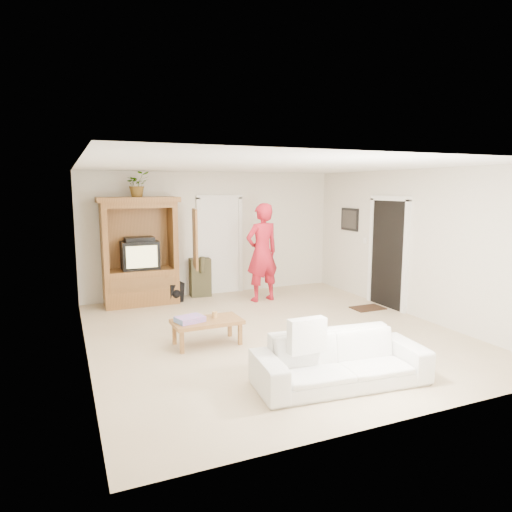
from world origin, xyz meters
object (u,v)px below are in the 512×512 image
(man, at_px, (262,253))
(sofa, at_px, (341,360))
(armoire, at_px, (141,258))
(coffee_table, at_px, (207,323))

(man, height_order, sofa, man)
(armoire, distance_m, man, 2.38)
(coffee_table, bearing_deg, armoire, 98.44)
(man, relative_size, coffee_table, 1.95)
(armoire, xyz_separation_m, sofa, (1.51, -4.69, -0.61))
(man, distance_m, sofa, 4.13)
(armoire, bearing_deg, coffee_table, -80.26)
(armoire, relative_size, sofa, 1.04)
(armoire, height_order, coffee_table, armoire)
(sofa, bearing_deg, man, 84.55)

